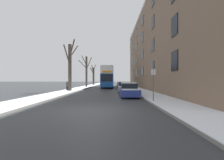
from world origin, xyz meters
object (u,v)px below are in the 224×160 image
at_px(parked_car_1, 125,87).
at_px(pedestrian_left_sidewalk, 67,85).
at_px(parked_car_3, 121,85).
at_px(bare_tree_left_2, 93,75).
at_px(parked_car_0, 129,90).
at_px(bare_tree_left_1, 86,71).
at_px(double_decker_bus, 108,76).
at_px(street_sign_post, 153,83).
at_px(parked_car_2, 122,86).
at_px(bare_tree_left_0, 70,66).

height_order(parked_car_1, pedestrian_left_sidewalk, pedestrian_left_sidewalk).
bearing_deg(parked_car_3, bare_tree_left_2, 117.24).
bearing_deg(bare_tree_left_2, parked_car_0, -76.31).
height_order(bare_tree_left_1, bare_tree_left_2, bare_tree_left_1).
relative_size(double_decker_bus, parked_car_1, 2.96).
xyz_separation_m(bare_tree_left_1, street_sign_post, (9.56, -24.76, -2.51)).
distance_m(parked_car_3, street_sign_post, 22.15).
height_order(bare_tree_left_1, parked_car_0, bare_tree_left_1).
height_order(bare_tree_left_1, double_decker_bus, bare_tree_left_1).
bearing_deg(parked_car_2, bare_tree_left_0, -149.64).
bearing_deg(double_decker_bus, bare_tree_left_2, 109.68).
bearing_deg(pedestrian_left_sidewalk, bare_tree_left_2, 94.47).
relative_size(bare_tree_left_0, street_sign_post, 2.84).
bearing_deg(double_decker_bus, bare_tree_left_0, -113.42).
bearing_deg(bare_tree_left_0, bare_tree_left_1, 90.08).
xyz_separation_m(parked_car_0, parked_car_2, (-0.00, 11.62, -0.03)).
relative_size(bare_tree_left_1, parked_car_1, 1.97).
height_order(bare_tree_left_2, street_sign_post, bare_tree_left_2).
xyz_separation_m(parked_car_0, street_sign_post, (1.40, -4.27, 0.81)).
xyz_separation_m(bare_tree_left_2, parked_car_2, (8.23, -22.18, -2.61)).
bearing_deg(parked_car_1, street_sign_post, -82.15).
bearing_deg(double_decker_bus, pedestrian_left_sidewalk, -118.63).
relative_size(parked_car_1, street_sign_post, 1.51).
distance_m(parked_car_3, pedestrian_left_sidewalk, 13.28).
bearing_deg(parked_car_2, pedestrian_left_sidewalk, -157.63).
xyz_separation_m(bare_tree_left_0, parked_car_3, (8.14, 10.96, -3.25)).
height_order(double_decker_bus, street_sign_post, double_decker_bus).
relative_size(bare_tree_left_0, parked_car_1, 1.88).
relative_size(bare_tree_left_0, parked_car_2, 1.72).
bearing_deg(pedestrian_left_sidewalk, parked_car_1, -7.36).
xyz_separation_m(bare_tree_left_2, street_sign_post, (9.63, -38.07, -1.77)).
bearing_deg(street_sign_post, parked_car_2, 95.02).
xyz_separation_m(parked_car_1, pedestrian_left_sidewalk, (-8.89, 2.10, 0.20)).
distance_m(bare_tree_left_0, pedestrian_left_sidewalk, 3.29).
height_order(double_decker_bus, parked_car_3, double_decker_bus).
relative_size(parked_car_0, pedestrian_left_sidewalk, 2.69).
bearing_deg(bare_tree_left_2, double_decker_bus, -70.32).
xyz_separation_m(double_decker_bus, parked_car_3, (2.91, -1.11, -1.97)).
xyz_separation_m(bare_tree_left_1, pedestrian_left_sidewalk, (-0.74, -12.53, -3.11)).
bearing_deg(pedestrian_left_sidewalk, parked_car_3, 53.87).
relative_size(bare_tree_left_2, parked_car_1, 1.79).
height_order(double_decker_bus, parked_car_1, double_decker_bus).
height_order(bare_tree_left_1, parked_car_1, bare_tree_left_1).
bearing_deg(parked_car_0, bare_tree_left_0, 139.89).
bearing_deg(parked_car_2, parked_car_0, -90.00).
bearing_deg(parked_car_1, double_decker_bus, 102.56).
xyz_separation_m(pedestrian_left_sidewalk, street_sign_post, (10.29, -12.23, 0.60)).
bearing_deg(bare_tree_left_0, parked_car_1, -6.97).
distance_m(bare_tree_left_1, bare_tree_left_2, 13.33).
bearing_deg(street_sign_post, bare_tree_left_0, 130.59).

